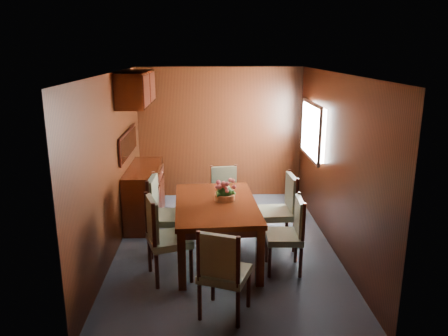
{
  "coord_description": "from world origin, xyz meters",
  "views": [
    {
      "loc": [
        -0.23,
        -5.69,
        2.7
      ],
      "look_at": [
        0.0,
        0.35,
        1.05
      ],
      "focal_mm": 35.0,
      "sensor_mm": 36.0,
      "label": 1
    }
  ],
  "objects_px": {
    "sideboard": "(145,194)",
    "dining_table": "(216,210)",
    "chair_head": "(222,269)",
    "flower_centerpiece": "(225,190)",
    "chair_right_near": "(290,230)",
    "chair_left_near": "(162,233)"
  },
  "relations": [
    {
      "from": "chair_right_near",
      "to": "flower_centerpiece",
      "type": "xyz_separation_m",
      "value": [
        -0.79,
        0.46,
        0.38
      ]
    },
    {
      "from": "sideboard",
      "to": "chair_head",
      "type": "xyz_separation_m",
      "value": [
        1.16,
        -2.71,
        0.1
      ]
    },
    {
      "from": "dining_table",
      "to": "chair_head",
      "type": "distance_m",
      "value": 1.37
    },
    {
      "from": "dining_table",
      "to": "sideboard",
      "type": "bearing_deg",
      "value": 126.51
    },
    {
      "from": "dining_table",
      "to": "chair_left_near",
      "type": "distance_m",
      "value": 0.84
    },
    {
      "from": "sideboard",
      "to": "chair_left_near",
      "type": "xyz_separation_m",
      "value": [
        0.47,
        -1.87,
        0.13
      ]
    },
    {
      "from": "sideboard",
      "to": "chair_head",
      "type": "distance_m",
      "value": 2.94
    },
    {
      "from": "dining_table",
      "to": "flower_centerpiece",
      "type": "height_order",
      "value": "flower_centerpiece"
    },
    {
      "from": "sideboard",
      "to": "flower_centerpiece",
      "type": "height_order",
      "value": "flower_centerpiece"
    },
    {
      "from": "chair_left_near",
      "to": "flower_centerpiece",
      "type": "relative_size",
      "value": 3.69
    },
    {
      "from": "sideboard",
      "to": "chair_head",
      "type": "height_order",
      "value": "chair_head"
    },
    {
      "from": "chair_head",
      "to": "sideboard",
      "type": "bearing_deg",
      "value": 134.17
    },
    {
      "from": "sideboard",
      "to": "dining_table",
      "type": "distance_m",
      "value": 1.76
    },
    {
      "from": "chair_right_near",
      "to": "chair_left_near",
      "type": "bearing_deg",
      "value": 98.35
    },
    {
      "from": "sideboard",
      "to": "flower_centerpiece",
      "type": "xyz_separation_m",
      "value": [
        1.24,
        -1.25,
        0.47
      ]
    },
    {
      "from": "dining_table",
      "to": "chair_left_near",
      "type": "bearing_deg",
      "value": -144.3
    },
    {
      "from": "dining_table",
      "to": "flower_centerpiece",
      "type": "relative_size",
      "value": 6.04
    },
    {
      "from": "dining_table",
      "to": "chair_head",
      "type": "bearing_deg",
      "value": -91.75
    },
    {
      "from": "sideboard",
      "to": "dining_table",
      "type": "relative_size",
      "value": 0.81
    },
    {
      "from": "chair_right_near",
      "to": "flower_centerpiece",
      "type": "height_order",
      "value": "flower_centerpiece"
    },
    {
      "from": "chair_right_near",
      "to": "chair_head",
      "type": "distance_m",
      "value": 1.32
    },
    {
      "from": "dining_table",
      "to": "chair_head",
      "type": "xyz_separation_m",
      "value": [
        0.04,
        -1.36,
        -0.12
      ]
    }
  ]
}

